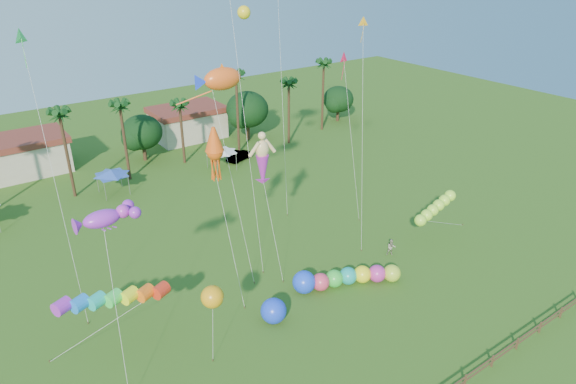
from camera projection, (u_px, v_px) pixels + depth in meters
ground at (369, 353)px, 37.05m from camera, size 160.00×160.00×0.00m
tree_line at (163, 129)px, 69.29m from camera, size 69.46×8.91×11.00m
buildings_row at (102, 142)px, 71.16m from camera, size 35.00×7.00×4.00m
tent_row at (113, 174)px, 59.30m from camera, size 31.00×4.00×0.60m
car_b at (239, 155)px, 70.22m from camera, size 4.35×2.68×1.35m
spectator_b at (391, 247)px, 48.46m from camera, size 1.02×0.97×1.65m
caterpillar_inflatable at (343, 278)px, 44.02m from camera, size 9.28×5.25×1.97m
blue_ball at (274, 311)px, 39.72m from camera, size 2.03×2.03×2.03m
rainbow_tube at (136, 300)px, 36.71m from camera, size 10.03×3.09×4.18m
green_worm at (420, 220)px, 48.55m from camera, size 10.59×1.30×3.78m
orange_ball_kite at (212, 297)px, 34.21m from camera, size 1.87×1.87×6.18m
merman_kite at (262, 162)px, 43.46m from camera, size 2.28×4.71×12.28m
fish_kite at (223, 79)px, 42.25m from camera, size 5.30×7.42×17.71m
squid_kite at (215, 152)px, 39.39m from camera, size 1.92×5.01×14.35m
lobster_kite at (102, 219)px, 32.07m from camera, size 4.43×6.11×11.91m
delta_kite_red at (344, 60)px, 50.94m from camera, size 1.36×4.24×17.16m
delta_kite_yellow at (363, 30)px, 44.18m from camera, size 2.30×3.83×21.13m
delta_kite_green at (22, 43)px, 34.77m from camera, size 1.19×5.46×21.58m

